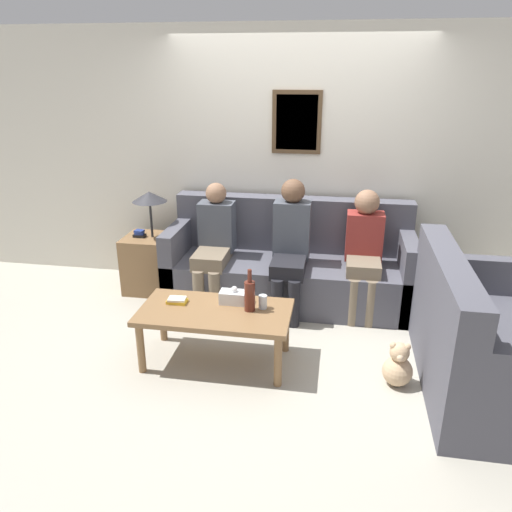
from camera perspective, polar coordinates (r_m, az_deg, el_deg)
The scene contains 14 objects.
ground_plane at distance 4.66m, azimuth 3.01°, elevation -7.53°, with size 16.00×16.00×0.00m, color #ADA899.
wall_back at distance 5.11m, azimuth 4.59°, elevation 10.59°, with size 9.00×0.08×2.60m.
couch_main at distance 4.97m, azimuth 3.79°, elevation -1.31°, with size 2.37×0.84×0.99m.
couch_side at distance 3.98m, azimuth 23.91°, elevation -9.24°, with size 0.84×1.60×0.99m.
coffee_table at distance 3.91m, azimuth -4.70°, elevation -6.94°, with size 1.17×0.61×0.45m.
side_table_with_lamp at distance 5.28m, azimuth -12.10°, elevation -0.19°, with size 0.47×0.47×1.06m.
wine_bottle at distance 3.81m, azimuth -0.72°, elevation -4.49°, with size 0.08×0.08×0.34m.
drinking_glass at distance 3.88m, azimuth 0.79°, elevation -5.25°, with size 0.07×0.07×0.11m.
book_stack at distance 4.02m, azimuth -9.01°, elevation -5.04°, with size 0.16×0.11×0.04m.
tissue_box at distance 3.96m, azimuth -2.48°, elevation -4.70°, with size 0.23×0.12×0.14m.
person_left at distance 4.84m, azimuth -4.81°, elevation 1.81°, with size 0.34×0.63×1.17m.
person_middle at distance 4.65m, azimuth 3.97°, elevation 1.57°, with size 0.34×0.62×1.25m.
person_right at distance 4.72m, azimuth 12.25°, elevation 1.00°, with size 0.34×0.58×1.16m.
teddy_bear at distance 3.89m, azimuth 15.91°, elevation -12.06°, with size 0.22×0.22×0.35m.
Camera 1 is at (0.45, -4.06, 2.23)m, focal length 35.00 mm.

